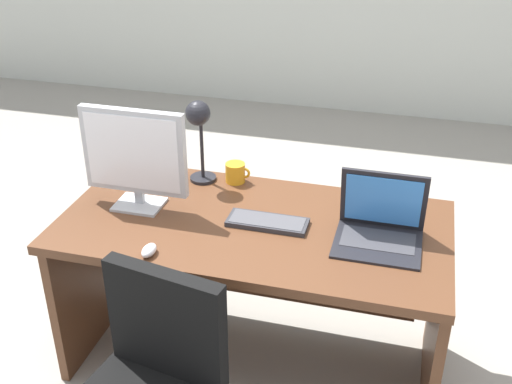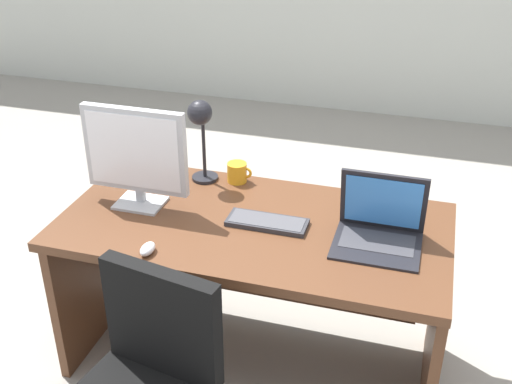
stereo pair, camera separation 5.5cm
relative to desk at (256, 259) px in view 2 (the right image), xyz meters
name	(u,v)px [view 2 (the right image)]	position (x,y,z in m)	size (l,w,h in m)	color
ground	(319,206)	(0.00, 1.45, -0.53)	(12.00, 12.00, 0.00)	gray
desk	(256,259)	(0.00, 0.00, 0.00)	(1.58, 0.80, 0.74)	#56331E
monitor	(135,154)	(-0.51, -0.04, 0.45)	(0.44, 0.16, 0.44)	#B7BABF
laptop	(380,220)	(0.50, -0.02, 0.29)	(0.33, 0.28, 0.27)	black
keyboard	(267,223)	(0.06, -0.05, 0.22)	(0.33, 0.13, 0.02)	#2D2D33
mouse	(148,249)	(-0.31, -0.37, 0.23)	(0.05, 0.09, 0.04)	silver
desk_lamp	(201,123)	(-0.32, 0.24, 0.49)	(0.12, 0.14, 0.39)	black
coffee_mug	(237,172)	(-0.17, 0.28, 0.25)	(0.12, 0.09, 0.09)	orange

